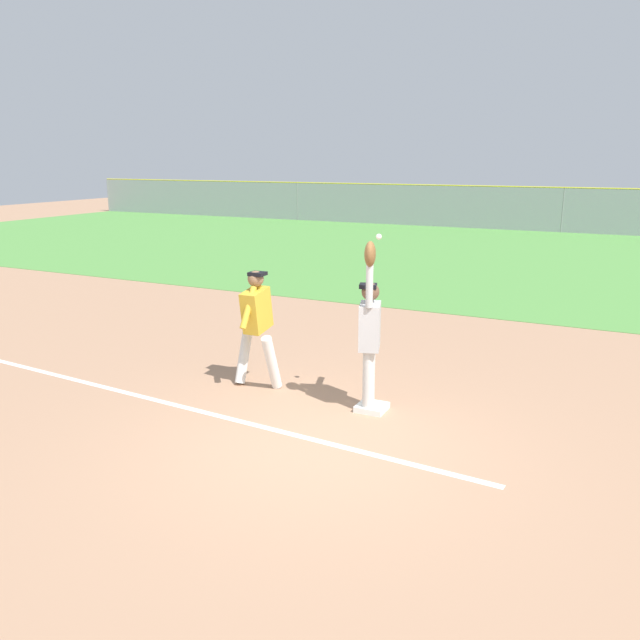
{
  "coord_description": "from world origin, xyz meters",
  "views": [
    {
      "loc": [
        3.06,
        -6.18,
        3.27
      ],
      "look_at": [
        -0.81,
        1.68,
        1.05
      ],
      "focal_mm": 36.1,
      "sensor_mm": 36.0,
      "label": 1
    }
  ],
  "objects_px": {
    "first_base": "(372,407)",
    "parked_car_red": "(415,207)",
    "parked_car_white": "(513,212)",
    "runner": "(257,321)",
    "baseball": "(379,237)",
    "parked_car_silver": "(631,214)",
    "fielder": "(370,329)"
  },
  "relations": [
    {
      "from": "parked_car_silver",
      "to": "parked_car_white",
      "type": "bearing_deg",
      "value": -169.46
    },
    {
      "from": "baseball",
      "to": "first_base",
      "type": "bearing_deg",
      "value": -85.59
    },
    {
      "from": "parked_car_white",
      "to": "first_base",
      "type": "bearing_deg",
      "value": -77.88
    },
    {
      "from": "first_base",
      "to": "parked_car_silver",
      "type": "bearing_deg",
      "value": 84.39
    },
    {
      "from": "first_base",
      "to": "parked_car_red",
      "type": "distance_m",
      "value": 27.42
    },
    {
      "from": "parked_car_white",
      "to": "parked_car_silver",
      "type": "bearing_deg",
      "value": 14.05
    },
    {
      "from": "first_base",
      "to": "fielder",
      "type": "bearing_deg",
      "value": -170.5
    },
    {
      "from": "fielder",
      "to": "parked_car_white",
      "type": "relative_size",
      "value": 0.5
    },
    {
      "from": "parked_car_red",
      "to": "parked_car_silver",
      "type": "relative_size",
      "value": 1.02
    },
    {
      "from": "runner",
      "to": "baseball",
      "type": "distance_m",
      "value": 2.25
    },
    {
      "from": "first_base",
      "to": "runner",
      "type": "xyz_separation_m",
      "value": [
        -1.85,
        0.13,
        0.96
      ]
    },
    {
      "from": "baseball",
      "to": "parked_car_silver",
      "type": "bearing_deg",
      "value": 84.34
    },
    {
      "from": "first_base",
      "to": "parked_car_red",
      "type": "relative_size",
      "value": 0.08
    },
    {
      "from": "parked_car_red",
      "to": "parked_car_white",
      "type": "height_order",
      "value": "same"
    },
    {
      "from": "parked_car_white",
      "to": "fielder",
      "type": "bearing_deg",
      "value": -78.0
    },
    {
      "from": "parked_car_white",
      "to": "runner",
      "type": "bearing_deg",
      "value": -81.99
    },
    {
      "from": "first_base",
      "to": "parked_car_white",
      "type": "distance_m",
      "value": 25.74
    },
    {
      "from": "fielder",
      "to": "parked_car_silver",
      "type": "bearing_deg",
      "value": -113.8
    },
    {
      "from": "runner",
      "to": "parked_car_white",
      "type": "xyz_separation_m",
      "value": [
        -0.84,
        25.45,
        -0.32
      ]
    },
    {
      "from": "first_base",
      "to": "baseball",
      "type": "bearing_deg",
      "value": 94.41
    },
    {
      "from": "parked_car_white",
      "to": "parked_car_silver",
      "type": "xyz_separation_m",
      "value": [
        5.27,
        0.73,
        0.0
      ]
    },
    {
      "from": "fielder",
      "to": "parked_car_silver",
      "type": "height_order",
      "value": "fielder"
    },
    {
      "from": "fielder",
      "to": "parked_car_white",
      "type": "xyz_separation_m",
      "value": [
        -2.63,
        25.6,
        -0.45
      ]
    },
    {
      "from": "baseball",
      "to": "parked_car_white",
      "type": "xyz_separation_m",
      "value": [
        -2.67,
        25.44,
        -1.62
      ]
    },
    {
      "from": "first_base",
      "to": "parked_car_red",
      "type": "height_order",
      "value": "parked_car_red"
    },
    {
      "from": "parked_car_red",
      "to": "first_base",
      "type": "bearing_deg",
      "value": -67.39
    },
    {
      "from": "baseball",
      "to": "parked_car_red",
      "type": "xyz_separation_m",
      "value": [
        -7.94,
        26.08,
        -1.62
      ]
    },
    {
      "from": "first_base",
      "to": "runner",
      "type": "height_order",
      "value": "runner"
    },
    {
      "from": "first_base",
      "to": "baseball",
      "type": "distance_m",
      "value": 2.26
    },
    {
      "from": "fielder",
      "to": "parked_car_red",
      "type": "distance_m",
      "value": 27.41
    },
    {
      "from": "baseball",
      "to": "parked_car_white",
      "type": "relative_size",
      "value": 0.02
    },
    {
      "from": "baseball",
      "to": "parked_car_silver",
      "type": "height_order",
      "value": "baseball"
    }
  ]
}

